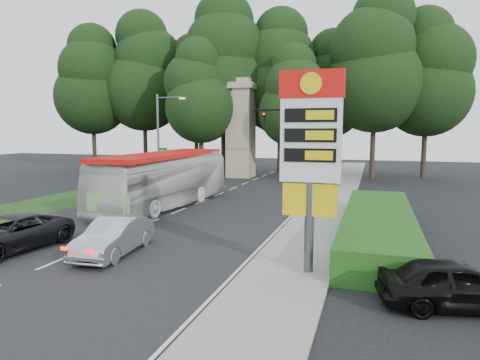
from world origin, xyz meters
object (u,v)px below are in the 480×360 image
(parked_car_black, at_px, (457,285))
(streetlight_signs, at_px, (160,135))
(transit_bus, at_px, (164,180))
(suv_charcoal, at_px, (9,234))
(monument, at_px, (241,128))
(traffic_signal_mast, at_px, (306,133))
(sedan_silver, at_px, (114,237))
(gas_station_pylon, at_px, (311,144))

(parked_car_black, bearing_deg, streetlight_signs, 31.99)
(parked_car_black, bearing_deg, transit_bus, 40.55)
(streetlight_signs, relative_size, suv_charcoal, 1.54)
(streetlight_signs, height_order, monument, monument)
(traffic_signal_mast, distance_m, streetlight_signs, 12.83)
(transit_bus, height_order, sedan_silver, transit_bus)
(traffic_signal_mast, distance_m, suv_charcoal, 24.71)
(transit_bus, bearing_deg, gas_station_pylon, -39.15)
(traffic_signal_mast, bearing_deg, gas_station_pylon, -80.91)
(gas_station_pylon, relative_size, monument, 0.68)
(gas_station_pylon, height_order, suv_charcoal, gas_station_pylon)
(traffic_signal_mast, relative_size, parked_car_black, 1.73)
(traffic_signal_mast, height_order, streetlight_signs, streetlight_signs)
(suv_charcoal, height_order, parked_car_black, suv_charcoal)
(traffic_signal_mast, height_order, suv_charcoal, traffic_signal_mast)
(gas_station_pylon, bearing_deg, sedan_silver, 179.55)
(streetlight_signs, relative_size, monument, 0.80)
(sedan_silver, distance_m, parked_car_black, 12.12)
(sedan_silver, xyz_separation_m, suv_charcoal, (-4.30, -0.92, -0.00))
(traffic_signal_mast, height_order, sedan_silver, traffic_signal_mast)
(traffic_signal_mast, bearing_deg, transit_bus, -120.94)
(transit_bus, bearing_deg, sedan_silver, -69.27)
(gas_station_pylon, distance_m, transit_bus, 14.92)
(gas_station_pylon, relative_size, transit_bus, 0.55)
(sedan_silver, relative_size, parked_car_black, 1.06)
(monument, height_order, sedan_silver, monument)
(transit_bus, distance_m, suv_charcoal, 11.06)
(transit_bus, bearing_deg, parked_car_black, -33.82)
(sedan_silver, distance_m, suv_charcoal, 4.40)
(traffic_signal_mast, distance_m, parked_car_black, 25.21)
(traffic_signal_mast, relative_size, transit_bus, 0.58)
(transit_bus, xyz_separation_m, parked_car_black, (14.97, -11.70, -1.02))
(traffic_signal_mast, bearing_deg, sedan_silver, -100.79)
(gas_station_pylon, relative_size, parked_car_black, 1.65)
(gas_station_pylon, height_order, traffic_signal_mast, traffic_signal_mast)
(streetlight_signs, xyz_separation_m, transit_bus, (5.52, -9.94, -2.71))
(streetlight_signs, distance_m, suv_charcoal, 21.61)
(suv_charcoal, bearing_deg, streetlight_signs, 107.48)
(monument, xyz_separation_m, parked_car_black, (15.50, -29.64, -4.40))
(gas_station_pylon, distance_m, streetlight_signs, 25.74)
(traffic_signal_mast, bearing_deg, parked_car_black, -71.70)
(transit_bus, height_order, parked_car_black, transit_bus)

